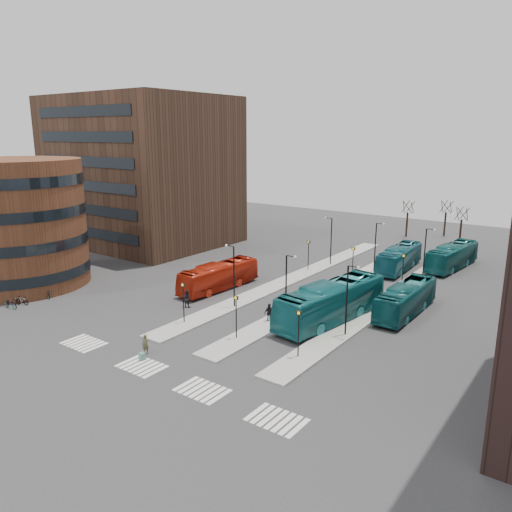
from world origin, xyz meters
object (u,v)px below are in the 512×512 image
Objects in this scene: traveller at (145,344)px; bicycle_far at (48,293)px; red_bus at (219,276)px; teal_bus_d at (452,256)px; commuter_c at (308,314)px; bicycle_mid at (22,301)px; commuter_a at (187,298)px; teal_bus_a at (331,302)px; teal_bus_b at (399,258)px; bicycle_near at (10,303)px; commuter_b at (269,313)px; suitcase at (142,356)px; teal_bus_c at (406,299)px.

bicycle_far is (-18.64, 3.22, -0.33)m from traveller.
teal_bus_d reaches higher than red_bus.
commuter_c is 1.23× the size of bicycle_mid.
commuter_a is 1.00× the size of bicycle_far.
traveller is (-12.09, -40.06, -0.78)m from teal_bus_d.
teal_bus_b is at bearing 101.86° from teal_bus_a.
bicycle_near is at bearing -123.62° from red_bus.
bicycle_far is (-13.74, -6.51, -0.42)m from commuter_a.
traveller is at bearing 109.36° from commuter_a.
traveller is 11.84m from commuter_b.
teal_bus_d is 47.99m from bicycle_far.
commuter_a is (-5.50, 10.63, 0.59)m from suitcase.
commuter_c is at bearing -67.42° from bicycle_near.
suitcase is 19.67m from bicycle_far.
red_bus reaches higher than bicycle_far.
commuter_b is at bearing -49.82° from bicycle_far.
commuter_c reaches higher than traveller.
commuter_b is 1.01× the size of bicycle_far.
commuter_a is 0.96× the size of commuter_c.
red_bus is 17.95m from bicycle_far.
commuter_a is (-4.90, 9.73, 0.09)m from traveller.
suitcase is at bearing -120.31° from teal_bus_c.
teal_bus_b is 22.47m from commuter_c.
suitcase is 36.85m from teal_bus_b.
commuter_c is at bearing -41.79° from commuter_b.
teal_bus_c reaches higher than suitcase.
teal_bus_a reaches higher than teal_bus_d.
bicycle_mid is at bearing 133.87° from commuter_b.
commuter_c is 28.53m from bicycle_mid.
red_bus is at bearing -85.72° from commuter_c.
teal_bus_d is 30.04m from commuter_b.
teal_bus_a is 1.21× the size of teal_bus_b.
teal_bus_c is 5.80× the size of commuter_c.
commuter_c is 27.42m from bicycle_far.
teal_bus_b reaches higher than teal_bus_c.
bicycle_near is at bearing -44.30° from commuter_c.
commuter_a is 0.99× the size of commuter_b.
teal_bus_d is at bearing 50.94° from traveller.
teal_bus_a reaches higher than commuter_c.
red_bus is at bearing -61.31° from bicycle_mid.
suitcase is 0.05× the size of teal_bus_b.
traveller is at bearing -111.52° from teal_bus_a.
teal_bus_d is (-1.08, 19.51, 0.10)m from teal_bus_c.
teal_bus_c is 6.72× the size of traveller.
teal_bus_a is 25.63m from teal_bus_d.
commuter_c is (-1.34, -1.80, -0.93)m from teal_bus_a.
bicycle_mid is (-26.98, -14.29, -1.40)m from teal_bus_a.
teal_bus_c is at bearing 158.78° from commuter_c.
teal_bus_c is 36.24m from bicycle_far.
traveller is (6.10, -16.03, -0.69)m from red_bus.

